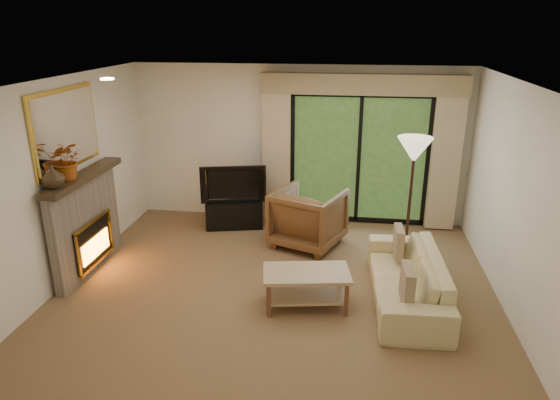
# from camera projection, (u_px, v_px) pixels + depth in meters

# --- Properties ---
(floor) EXTENTS (5.50, 5.50, 0.00)m
(floor) POSITION_uv_depth(u_px,v_px,m) (277.00, 288.00, 6.40)
(floor) COLOR brown
(floor) RESTS_ON ground
(ceiling) EXTENTS (5.50, 5.50, 0.00)m
(ceiling) POSITION_uv_depth(u_px,v_px,m) (276.00, 82.00, 5.53)
(ceiling) COLOR white
(ceiling) RESTS_ON ground
(wall_back) EXTENTS (5.00, 0.00, 5.00)m
(wall_back) POSITION_uv_depth(u_px,v_px,m) (299.00, 145.00, 8.29)
(wall_back) COLOR white
(wall_back) RESTS_ON ground
(wall_front) EXTENTS (5.00, 0.00, 5.00)m
(wall_front) POSITION_uv_depth(u_px,v_px,m) (226.00, 302.00, 3.63)
(wall_front) COLOR white
(wall_front) RESTS_ON ground
(wall_left) EXTENTS (0.00, 5.00, 5.00)m
(wall_left) POSITION_uv_depth(u_px,v_px,m) (63.00, 183.00, 6.33)
(wall_left) COLOR white
(wall_left) RESTS_ON ground
(wall_right) EXTENTS (0.00, 5.00, 5.00)m
(wall_right) POSITION_uv_depth(u_px,v_px,m) (518.00, 204.00, 5.60)
(wall_right) COLOR white
(wall_right) RESTS_ON ground
(fireplace) EXTENTS (0.24, 1.70, 1.37)m
(fireplace) POSITION_uv_depth(u_px,v_px,m) (86.00, 222.00, 6.71)
(fireplace) COLOR slate
(fireplace) RESTS_ON floor
(mirror) EXTENTS (0.07, 1.45, 1.02)m
(mirror) POSITION_uv_depth(u_px,v_px,m) (66.00, 129.00, 6.29)
(mirror) COLOR gold
(mirror) RESTS_ON wall_left
(sliding_door) EXTENTS (2.26, 0.10, 2.16)m
(sliding_door) POSITION_uv_depth(u_px,v_px,m) (359.00, 159.00, 8.18)
(sliding_door) COLOR black
(sliding_door) RESTS_ON floor
(curtain_left) EXTENTS (0.45, 0.18, 2.35)m
(curtain_left) POSITION_uv_depth(u_px,v_px,m) (277.00, 152.00, 8.23)
(curtain_left) COLOR tan
(curtain_left) RESTS_ON floor
(curtain_right) EXTENTS (0.45, 0.18, 2.35)m
(curtain_right) POSITION_uv_depth(u_px,v_px,m) (446.00, 158.00, 7.87)
(curtain_right) COLOR tan
(curtain_right) RESTS_ON floor
(cornice) EXTENTS (3.20, 0.24, 0.32)m
(cornice) POSITION_uv_depth(u_px,v_px,m) (363.00, 84.00, 7.69)
(cornice) COLOR #9F8961
(cornice) RESTS_ON wall_back
(media_console) EXTENTS (1.00, 0.62, 0.46)m
(media_console) POSITION_uv_depth(u_px,v_px,m) (234.00, 213.00, 8.28)
(media_console) COLOR black
(media_console) RESTS_ON floor
(tv) EXTENTS (1.06, 0.38, 0.61)m
(tv) POSITION_uv_depth(u_px,v_px,m) (233.00, 182.00, 8.10)
(tv) COLOR black
(tv) RESTS_ON media_console
(armchair) EXTENTS (1.23, 1.25, 0.88)m
(armchair) POSITION_uv_depth(u_px,v_px,m) (308.00, 218.00, 7.52)
(armchair) COLOR brown
(armchair) RESTS_ON floor
(sofa) EXTENTS (0.88, 2.07, 0.60)m
(sofa) POSITION_uv_depth(u_px,v_px,m) (407.00, 277.00, 6.06)
(sofa) COLOR #CFBF85
(sofa) RESTS_ON floor
(pillow_near) EXTENTS (0.13, 0.42, 0.42)m
(pillow_near) POSITION_uv_depth(u_px,v_px,m) (407.00, 285.00, 5.44)
(pillow_near) COLOR brown
(pillow_near) RESTS_ON sofa
(pillow_far) EXTENTS (0.12, 0.39, 0.38)m
(pillow_far) POSITION_uv_depth(u_px,v_px,m) (399.00, 241.00, 6.54)
(pillow_far) COLOR brown
(pillow_far) RESTS_ON sofa
(coffee_table) EXTENTS (1.10, 0.72, 0.46)m
(coffee_table) POSITION_uv_depth(u_px,v_px,m) (306.00, 289.00, 5.94)
(coffee_table) COLOR tan
(coffee_table) RESTS_ON floor
(floor_lamp) EXTENTS (0.52, 0.52, 1.78)m
(floor_lamp) POSITION_uv_depth(u_px,v_px,m) (410.00, 200.00, 6.94)
(floor_lamp) COLOR beige
(floor_lamp) RESTS_ON floor
(vase) EXTENTS (0.28, 0.28, 0.28)m
(vase) POSITION_uv_depth(u_px,v_px,m) (53.00, 177.00, 5.87)
(vase) COLOR #372919
(vase) RESTS_ON fireplace
(branches) EXTENTS (0.51, 0.46, 0.49)m
(branches) POSITION_uv_depth(u_px,v_px,m) (67.00, 160.00, 6.15)
(branches) COLOR #984711
(branches) RESTS_ON fireplace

